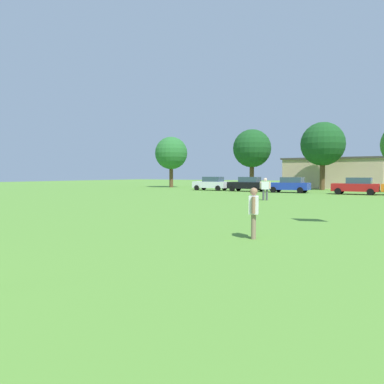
% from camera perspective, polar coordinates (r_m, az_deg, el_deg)
% --- Properties ---
extents(ground_plane, '(160.00, 160.00, 0.00)m').
position_cam_1_polar(ground_plane, '(32.25, 14.33, -0.98)').
color(ground_plane, '#568C33').
extents(adult_bystander, '(0.46, 0.73, 1.62)m').
position_cam_1_polar(adult_bystander, '(12.16, 9.23, -2.44)').
color(adult_bystander, '#8C7259').
rests_on(adult_bystander, ground).
extents(bystander_midfield, '(0.79, 0.48, 1.73)m').
position_cam_1_polar(bystander_midfield, '(29.85, 10.92, 0.74)').
color(bystander_midfield, '#4C4C51').
rests_on(bystander_midfield, ground).
extents(parked_car_white_0, '(4.30, 2.02, 1.68)m').
position_cam_1_polar(parked_car_white_0, '(46.94, 2.91, 1.29)').
color(parked_car_white_0, white).
rests_on(parked_car_white_0, ground).
extents(parked_car_black_1, '(4.30, 2.02, 1.68)m').
position_cam_1_polar(parked_car_black_1, '(44.70, 8.33, 1.20)').
color(parked_car_black_1, black).
rests_on(parked_car_black_1, ground).
extents(parked_car_blue_2, '(4.30, 2.02, 1.68)m').
position_cam_1_polar(parked_car_blue_2, '(42.54, 14.44, 1.06)').
color(parked_car_blue_2, '#1E38AD').
rests_on(parked_car_blue_2, ground).
extents(parked_car_red_3, '(4.30, 2.02, 1.68)m').
position_cam_1_polar(parked_car_red_3, '(40.88, 23.39, 0.85)').
color(parked_car_red_3, red).
rests_on(parked_car_red_3, ground).
extents(tree_far_left, '(4.89, 4.89, 7.61)m').
position_cam_1_polar(tree_far_left, '(57.70, -3.15, 5.82)').
color(tree_far_left, brown).
rests_on(tree_far_left, ground).
extents(tree_left, '(5.26, 5.26, 8.19)m').
position_cam_1_polar(tree_left, '(53.55, 8.98, 6.45)').
color(tree_left, brown).
rests_on(tree_left, ground).
extents(tree_center_left, '(5.47, 5.47, 8.53)m').
position_cam_1_polar(tree_center_left, '(50.77, 19.02, 6.79)').
color(tree_center_left, brown).
rests_on(tree_center_left, ground).
extents(house_left, '(13.48, 8.26, 4.28)m').
position_cam_1_polar(house_left, '(58.19, 20.65, 2.68)').
color(house_left, beige).
rests_on(house_left, ground).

